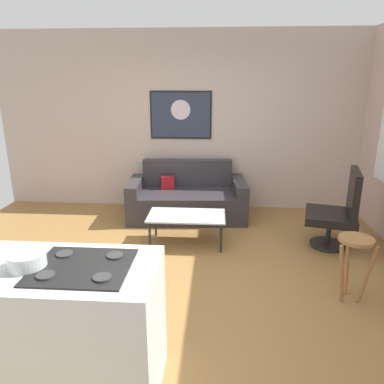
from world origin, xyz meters
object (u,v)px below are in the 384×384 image
(armchair, at_px, (339,211))
(wall_painting, at_px, (181,115))
(coffee_table, at_px, (187,217))
(bar_stool, at_px, (355,252))
(mixing_bowl, at_px, (27,261))
(couch, at_px, (187,199))

(armchair, bearing_deg, wall_painting, 145.12)
(coffee_table, bearing_deg, wall_painting, 98.11)
(bar_stool, height_order, mixing_bowl, mixing_bowl)
(mixing_bowl, bearing_deg, bar_stool, 26.97)
(bar_stool, distance_m, wall_painting, 3.42)
(wall_painting, bearing_deg, couch, -74.43)
(couch, distance_m, bar_stool, 2.80)
(wall_painting, bearing_deg, armchair, -34.88)
(armchair, bearing_deg, bar_stool, -100.34)
(armchair, distance_m, wall_painting, 2.77)
(mixing_bowl, bearing_deg, coffee_table, 71.88)
(couch, distance_m, coffee_table, 1.01)
(armchair, xyz_separation_m, wall_painting, (-2.11, 1.47, 1.03))
(couch, height_order, mixing_bowl, mixing_bowl)
(bar_stool, bearing_deg, wall_painting, 125.53)
(mixing_bowl, relative_size, wall_painting, 0.24)
(armchair, relative_size, mixing_bowl, 4.35)
(mixing_bowl, bearing_deg, wall_painting, 81.63)
(wall_painting, bearing_deg, mixing_bowl, -98.37)
(couch, xyz_separation_m, armchair, (1.97, -0.98, 0.21))
(bar_stool, xyz_separation_m, mixing_bowl, (-2.47, -1.26, 0.48))
(couch, xyz_separation_m, mixing_bowl, (-0.71, -3.42, 0.70))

